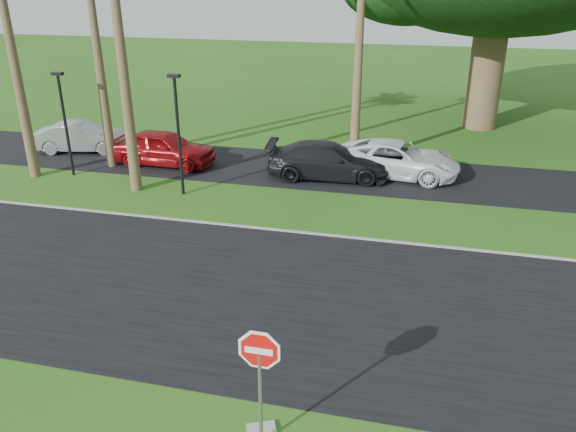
{
  "coord_description": "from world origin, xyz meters",
  "views": [
    {
      "loc": [
        2.82,
        -10.53,
        8.05
      ],
      "look_at": [
        -0.52,
        3.35,
        1.8
      ],
      "focal_mm": 35.0,
      "sensor_mm": 36.0,
      "label": 1
    }
  ],
  "objects_px": {
    "car_silver": "(82,137)",
    "car_red": "(164,148)",
    "car_minivan": "(397,159)",
    "car_dark": "(328,161)",
    "stop_sign_near": "(260,365)"
  },
  "relations": [
    {
      "from": "car_red",
      "to": "car_dark",
      "type": "xyz_separation_m",
      "value": [
        7.45,
        0.01,
        -0.04
      ]
    },
    {
      "from": "car_red",
      "to": "car_minivan",
      "type": "relative_size",
      "value": 0.88
    },
    {
      "from": "stop_sign_near",
      "to": "car_silver",
      "type": "relative_size",
      "value": 0.61
    },
    {
      "from": "car_silver",
      "to": "car_red",
      "type": "distance_m",
      "value": 4.79
    },
    {
      "from": "car_red",
      "to": "car_minivan",
      "type": "bearing_deg",
      "value": -83.56
    },
    {
      "from": "car_silver",
      "to": "car_minivan",
      "type": "bearing_deg",
      "value": -102.75
    },
    {
      "from": "car_silver",
      "to": "car_dark",
      "type": "distance_m",
      "value": 12.18
    },
    {
      "from": "car_dark",
      "to": "car_minivan",
      "type": "height_order",
      "value": "car_dark"
    },
    {
      "from": "stop_sign_near",
      "to": "car_red",
      "type": "xyz_separation_m",
      "value": [
        -8.75,
        14.68,
        -0.99
      ]
    },
    {
      "from": "car_silver",
      "to": "car_dark",
      "type": "relative_size",
      "value": 0.84
    },
    {
      "from": "car_silver",
      "to": "car_red",
      "type": "bearing_deg",
      "value": -114.13
    },
    {
      "from": "stop_sign_near",
      "to": "car_silver",
      "type": "distance_m",
      "value": 20.64
    },
    {
      "from": "car_red",
      "to": "car_dark",
      "type": "height_order",
      "value": "car_red"
    },
    {
      "from": "car_minivan",
      "to": "car_dark",
      "type": "bearing_deg",
      "value": 114.95
    },
    {
      "from": "stop_sign_near",
      "to": "car_silver",
      "type": "height_order",
      "value": "stop_sign_near"
    }
  ]
}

